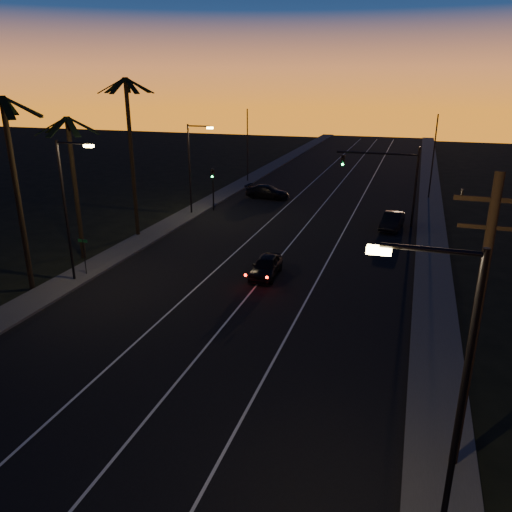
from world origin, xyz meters
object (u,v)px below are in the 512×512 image
(utility_pole, at_px, (475,325))
(right_car, at_px, (392,221))
(cross_car, at_px, (268,192))
(signal_mast, at_px, (389,171))
(lead_car, at_px, (266,266))

(utility_pole, relative_size, right_car, 2.22)
(right_car, bearing_deg, utility_pole, -82.59)
(right_car, relative_size, cross_car, 0.89)
(signal_mast, xyz_separation_m, cross_car, (-13.05, 6.83, -4.06))
(signal_mast, bearing_deg, cross_car, 152.37)
(utility_pole, bearing_deg, cross_car, 115.43)
(right_car, height_order, cross_car, right_car)
(utility_pole, height_order, signal_mast, utility_pole)
(lead_car, relative_size, right_car, 1.01)
(cross_car, bearing_deg, lead_car, -73.67)
(signal_mast, xyz_separation_m, lead_car, (-6.54, -15.38, -4.08))
(utility_pole, distance_m, cross_car, 41.03)
(utility_pole, xyz_separation_m, cross_car, (-17.51, 36.82, -4.60))
(utility_pole, height_order, cross_car, utility_pole)
(lead_car, relative_size, cross_car, 0.90)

